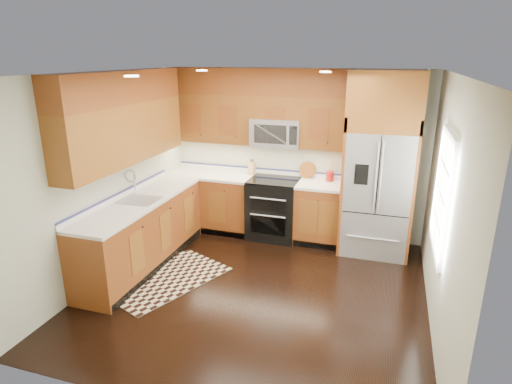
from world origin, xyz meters
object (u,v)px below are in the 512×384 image
(range, at_px, (273,209))
(knife_block, at_px, (252,168))
(rug, at_px, (167,279))
(utensil_crock, at_px, (330,174))
(refrigerator, at_px, (380,165))

(range, height_order, knife_block, knife_block)
(rug, xyz_separation_m, utensil_crock, (1.78, 1.96, 1.04))
(range, distance_m, rug, 2.05)
(knife_block, bearing_deg, refrigerator, -8.21)
(range, xyz_separation_m, knife_block, (-0.44, 0.25, 0.57))
(range, xyz_separation_m, utensil_crock, (0.83, 0.20, 0.58))
(rug, distance_m, knife_block, 2.32)
(range, distance_m, utensil_crock, 1.03)
(range, height_order, rug, range)
(range, xyz_separation_m, rug, (-0.95, -1.76, -0.46))
(knife_block, xyz_separation_m, utensil_crock, (1.27, -0.05, 0.01))
(utensil_crock, bearing_deg, rug, -132.14)
(range, bearing_deg, rug, -118.33)
(knife_block, bearing_deg, utensil_crock, -2.12)
(refrigerator, bearing_deg, range, 178.60)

